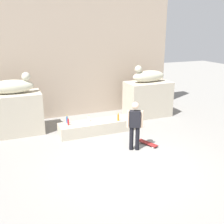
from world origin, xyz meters
The scene contains 13 objects.
ground_plane centered at (0.00, 0.00, 0.00)m, with size 40.00×40.00×0.00m, color gray.
facade_wall centered at (0.00, 5.46, 2.71)m, with size 9.07×0.60×5.43m, color tan.
pedestal_left centered at (-2.91, 3.86, 0.80)m, with size 2.04×1.17×1.59m, color #B7AD99.
pedestal_right centered at (2.91, 3.86, 0.80)m, with size 2.04×1.17×1.59m, color #B7AD99.
statue_reclining_left centered at (-2.88, 3.86, 1.88)m, with size 1.63×0.65×0.78m.
statue_reclining_right centered at (2.88, 3.86, 1.88)m, with size 1.62×0.63×0.78m.
ledge_block centered at (0.00, 2.76, 0.23)m, with size 2.90×0.79×0.46m, color #B7AD99.
skater centered at (0.69, 0.82, 0.92)m, with size 0.50×0.33×1.67m.
skateboard centered at (1.30, 0.98, 0.06)m, with size 0.47×0.82×0.08m.
bottle_blue centered at (-1.08, 2.99, 0.59)m, with size 0.07×0.07×0.32m.
bottle_red centered at (-1.09, 2.77, 0.58)m, with size 0.06×0.06×0.29m.
bottle_orange centered at (0.84, 2.51, 0.59)m, with size 0.07×0.07×0.31m.
bottle_clear centered at (-0.26, 2.86, 0.56)m, with size 0.07×0.07×0.26m.
Camera 1 is at (-3.08, -6.43, 3.96)m, focal length 42.30 mm.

